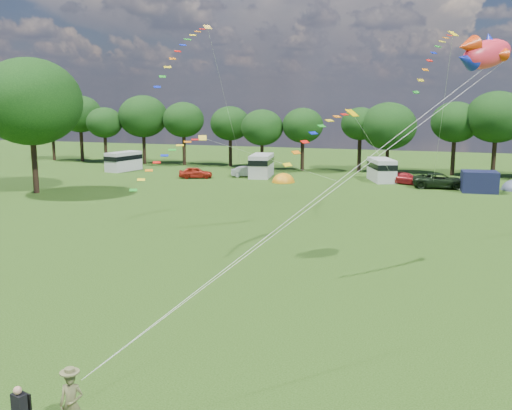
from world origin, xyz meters
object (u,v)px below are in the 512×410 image
(camp_chair, at_px, (20,404))
(tent_orange, at_px, (283,182))
(car_a, at_px, (196,173))
(campervan_a, at_px, (124,161))
(big_tree, at_px, (30,102))
(campervan_c, at_px, (382,169))
(fish_kite, at_px, (483,54))
(kite_flyer, at_px, (72,404))
(car_c, at_px, (406,178))
(campervan_b, at_px, (261,165))
(car_b, at_px, (247,172))
(car_d, at_px, (440,181))

(camp_chair, bearing_deg, tent_orange, 112.26)
(car_a, bearing_deg, campervan_a, 50.23)
(big_tree, bearing_deg, campervan_a, 94.51)
(big_tree, relative_size, car_a, 3.26)
(campervan_a, height_order, campervan_c, campervan_c)
(car_a, bearing_deg, fish_kite, -162.16)
(kite_flyer, bearing_deg, campervan_a, 103.54)
(car_c, height_order, camp_chair, camp_chair)
(campervan_b, height_order, tent_orange, campervan_b)
(car_c, relative_size, campervan_c, 0.74)
(campervan_c, bearing_deg, campervan_b, 71.83)
(car_a, xyz_separation_m, kite_flyer, (18.94, -49.69, 0.24))
(car_b, bearing_deg, campervan_a, 66.29)
(big_tree, xyz_separation_m, kite_flyer, (29.51, -34.51, -8.10))
(car_c, relative_size, kite_flyer, 2.29)
(car_c, height_order, campervan_a, campervan_a)
(car_c, xyz_separation_m, car_d, (3.69, -1.93, 0.16))
(camp_chair, bearing_deg, campervan_c, 100.72)
(car_c, distance_m, campervan_b, 17.15)
(campervan_c, bearing_deg, tent_orange, 92.40)
(car_b, height_order, tent_orange, car_b)
(car_d, height_order, campervan_c, campervan_c)
(tent_orange, distance_m, camp_chair, 50.43)
(car_c, xyz_separation_m, campervan_c, (-2.83, 1.56, 0.75))
(kite_flyer, distance_m, fish_kite, 21.20)
(car_a, relative_size, tent_orange, 1.42)
(camp_chair, bearing_deg, campervan_a, 133.57)
(car_c, bearing_deg, campervan_b, 104.18)
(car_d, relative_size, camp_chair, 4.17)
(campervan_a, bearing_deg, car_b, -81.63)
(campervan_c, distance_m, camp_chair, 54.67)
(camp_chair, xyz_separation_m, fish_kite, (12.12, 15.54, 10.32))
(campervan_a, relative_size, fish_kite, 1.65)
(camp_chair, bearing_deg, car_a, 124.02)
(car_a, height_order, car_d, car_d)
(campervan_a, height_order, kite_flyer, campervan_a)
(campervan_a, xyz_separation_m, kite_flyer, (31.00, -53.37, -0.41))
(fish_kite, bearing_deg, kite_flyer, -175.06)
(car_c, distance_m, fish_kite, 39.26)
(campervan_b, distance_m, fish_kite, 45.45)
(campervan_c, xyz_separation_m, kite_flyer, (-2.39, -54.19, -0.46))
(tent_orange, height_order, kite_flyer, kite_flyer)
(car_c, bearing_deg, camp_chair, -170.27)
(campervan_c, height_order, fish_kite, fish_kite)
(car_b, height_order, camp_chair, camp_chair)
(car_a, bearing_deg, car_d, -110.70)
(car_b, bearing_deg, kite_flyer, 172.86)
(car_a, xyz_separation_m, fish_kite, (29.60, -34.49, 10.47))
(campervan_b, bearing_deg, camp_chair, -177.94)
(kite_flyer, bearing_deg, big_tree, 113.93)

